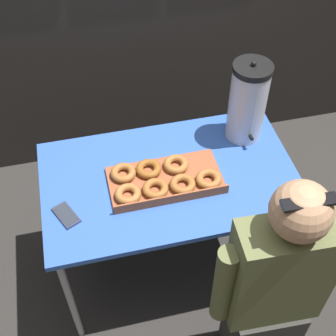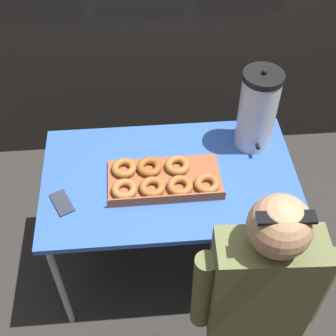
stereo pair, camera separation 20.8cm
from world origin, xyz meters
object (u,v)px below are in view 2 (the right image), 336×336
at_px(cell_phone, 62,203).
at_px(person_seated, 256,303).
at_px(coffee_urn, 257,110).
at_px(donut_box, 162,179).

distance_m(cell_phone, person_seated, 0.91).
bearing_deg(person_seated, cell_phone, -28.13).
distance_m(coffee_urn, person_seated, 0.85).
bearing_deg(coffee_urn, donut_box, -153.94).
height_order(coffee_urn, cell_phone, coffee_urn).
height_order(cell_phone, person_seated, person_seated).
relative_size(donut_box, coffee_urn, 1.23).
height_order(donut_box, coffee_urn, coffee_urn).
relative_size(coffee_urn, person_seated, 0.35).
bearing_deg(coffee_urn, person_seated, -98.88).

